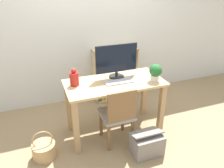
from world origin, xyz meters
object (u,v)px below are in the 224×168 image
vase (74,78)px  chair (118,114)px  bookshelf (108,76)px  monitor (117,60)px  keyboard (119,82)px  potted_plant (155,72)px  storage_box (147,144)px  basket (44,150)px

vase → chair: (0.46, -0.35, -0.42)m
vase → bookshelf: 1.22m
monitor → vase: 0.61m
keyboard → potted_plant: potted_plant is taller
vase → keyboard: bearing=-11.6°
storage_box → potted_plant: bearing=55.1°
chair → storage_box: chair is taller
monitor → storage_box: (0.14, -0.71, -0.88)m
potted_plant → bookshelf: bearing=104.0°
keyboard → potted_plant: bearing=-14.6°
vase → chair: size_ratio=0.27×
chair → bookshelf: (0.29, 1.21, -0.02)m
basket → storage_box: size_ratio=0.99×
vase → basket: size_ratio=0.59×
monitor → bookshelf: (0.16, 0.80, -0.60)m
keyboard → storage_box: 0.85m
monitor → basket: 1.45m
monitor → potted_plant: (0.43, -0.29, -0.12)m
vase → potted_plant: (1.02, -0.23, 0.03)m
vase → bookshelf: size_ratio=0.25×
monitor → storage_box: bearing=-78.8°
storage_box → keyboard: bearing=107.2°
chair → bookshelf: 1.24m
potted_plant → chair: 0.73m
basket → potted_plant: bearing=1.5°
keyboard → chair: 0.42m
monitor → vase: monitor is taller
potted_plant → keyboard: bearing=165.4°
basket → storage_box: basket is taller
keyboard → vase: 0.58m
keyboard → monitor: bearing=81.4°
potted_plant → storage_box: bearing=-124.9°
storage_box → monitor: bearing=101.2°
keyboard → basket: 1.26m
keyboard → potted_plant: size_ratio=1.67×
monitor → chair: monitor is taller
chair → basket: chair is taller
chair → basket: bearing=167.1°
potted_plant → bookshelf: size_ratio=0.25×
potted_plant → basket: (-1.50, -0.04, -0.80)m
potted_plant → basket: potted_plant is taller
vase → bookshelf: (0.74, 0.86, -0.45)m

